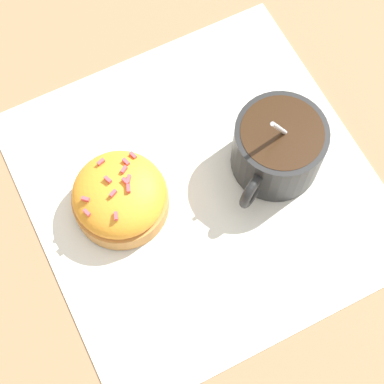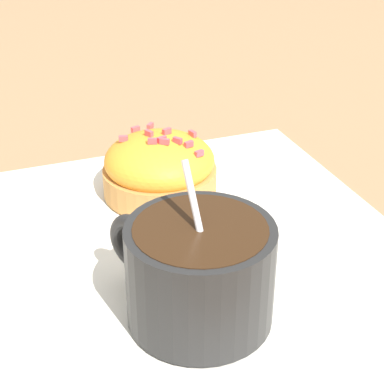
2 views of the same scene
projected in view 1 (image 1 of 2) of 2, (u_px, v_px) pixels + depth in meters
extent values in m
plane|color=#93704C|center=(201.00, 187.00, 0.62)|extent=(3.00, 3.00, 0.00)
cube|color=white|center=(201.00, 186.00, 0.62)|extent=(0.35, 0.36, 0.00)
cylinder|color=black|center=(280.00, 150.00, 0.59)|extent=(0.09, 0.09, 0.06)
cylinder|color=#331E0F|center=(283.00, 138.00, 0.57)|extent=(0.08, 0.08, 0.01)
torus|color=black|center=(253.00, 190.00, 0.58)|extent=(0.04, 0.03, 0.04)
ellipsoid|color=silver|center=(256.00, 172.00, 0.61)|extent=(0.03, 0.02, 0.01)
cylinder|color=silver|center=(288.00, 136.00, 0.57)|extent=(0.05, 0.01, 0.09)
cylinder|color=#C18442|center=(121.00, 201.00, 0.60)|extent=(0.09, 0.09, 0.02)
ellipsoid|color=orange|center=(119.00, 194.00, 0.58)|extent=(0.09, 0.09, 0.04)
cube|color=#EA4C56|center=(126.00, 181.00, 0.56)|extent=(0.01, 0.01, 0.00)
cube|color=#EA4C56|center=(126.00, 162.00, 0.57)|extent=(0.01, 0.01, 0.00)
cube|color=#EA4C56|center=(101.00, 162.00, 0.57)|extent=(0.01, 0.01, 0.00)
cube|color=#EA4C56|center=(129.00, 179.00, 0.56)|extent=(0.01, 0.01, 0.00)
cube|color=#EA4C56|center=(116.00, 216.00, 0.55)|extent=(0.00, 0.01, 0.00)
cube|color=#EA4C56|center=(129.00, 189.00, 0.56)|extent=(0.00, 0.01, 0.00)
cube|color=#EA4C56|center=(85.00, 199.00, 0.56)|extent=(0.01, 0.01, 0.00)
cube|color=#EA4C56|center=(108.00, 180.00, 0.56)|extent=(0.01, 0.01, 0.00)
cube|color=#EA4C56|center=(87.00, 213.00, 0.56)|extent=(0.01, 0.01, 0.00)
cube|color=#EA4C56|center=(114.00, 195.00, 0.56)|extent=(0.01, 0.01, 0.00)
cube|color=#EA4C56|center=(133.00, 155.00, 0.58)|extent=(0.01, 0.01, 0.00)
cube|color=#EA4C56|center=(124.00, 170.00, 0.57)|extent=(0.01, 0.01, 0.00)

